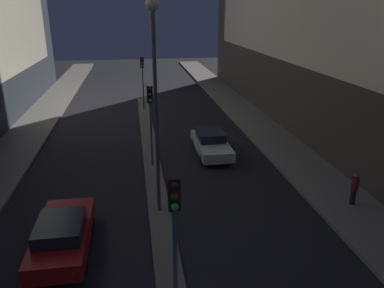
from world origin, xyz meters
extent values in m
cube|color=#66605B|center=(0.00, 17.61, 0.07)|extent=(0.99, 33.23, 0.13)
cylinder|color=#4C4C51|center=(0.00, 4.27, 2.00)|extent=(0.12, 0.12, 3.74)
cube|color=black|center=(0.00, 4.27, 4.32)|extent=(0.32, 0.28, 0.90)
sphere|color=#4C0F0F|center=(0.00, 4.09, 4.62)|extent=(0.20, 0.20, 0.20)
sphere|color=#4C380A|center=(0.00, 4.09, 4.32)|extent=(0.20, 0.20, 0.20)
sphere|color=#1EEA4C|center=(0.00, 4.09, 4.02)|extent=(0.20, 0.20, 0.20)
cylinder|color=#4C4C51|center=(0.00, 16.02, 2.00)|extent=(0.12, 0.12, 3.74)
cube|color=black|center=(0.00, 16.02, 4.32)|extent=(0.32, 0.28, 0.90)
sphere|color=#4C0F0F|center=(0.00, 15.84, 4.62)|extent=(0.20, 0.20, 0.20)
sphere|color=#4C380A|center=(0.00, 15.84, 4.32)|extent=(0.20, 0.20, 0.20)
sphere|color=#1EEA4C|center=(0.00, 15.84, 4.02)|extent=(0.20, 0.20, 0.20)
cylinder|color=#4C4C51|center=(0.00, 29.00, 2.00)|extent=(0.12, 0.12, 3.74)
cube|color=black|center=(0.00, 29.00, 4.32)|extent=(0.32, 0.28, 0.90)
sphere|color=#4C0F0F|center=(0.00, 28.82, 4.62)|extent=(0.20, 0.20, 0.20)
sphere|color=#4C380A|center=(0.00, 28.82, 4.32)|extent=(0.20, 0.20, 0.20)
sphere|color=#1EEA4C|center=(0.00, 28.82, 4.02)|extent=(0.20, 0.20, 0.20)
cylinder|color=#4C4C51|center=(0.00, 10.78, 4.44)|extent=(0.16, 0.16, 8.62)
sphere|color=#F9EAB2|center=(0.00, 10.78, 8.91)|extent=(0.52, 0.52, 0.52)
cube|color=maroon|center=(-3.80, 8.51, 0.65)|extent=(1.94, 4.70, 0.66)
cube|color=black|center=(-3.80, 8.16, 1.23)|extent=(1.65, 2.11, 0.51)
cube|color=red|center=(-4.48, 6.16, 0.68)|extent=(0.14, 0.04, 0.10)
cube|color=red|center=(-3.12, 6.16, 0.68)|extent=(0.14, 0.04, 0.10)
cylinder|color=black|center=(-4.66, 9.97, 0.32)|extent=(0.22, 0.64, 0.64)
cylinder|color=black|center=(-2.94, 9.97, 0.32)|extent=(0.22, 0.64, 0.64)
cylinder|color=black|center=(-4.66, 7.06, 0.32)|extent=(0.22, 0.64, 0.64)
cylinder|color=black|center=(-2.94, 7.06, 0.32)|extent=(0.22, 0.64, 0.64)
cube|color=silver|center=(3.80, 17.46, 0.62)|extent=(1.88, 4.80, 0.60)
cube|color=black|center=(3.80, 17.82, 1.19)|extent=(1.60, 2.16, 0.54)
cube|color=red|center=(3.14, 19.86, 0.65)|extent=(0.14, 0.04, 0.10)
cube|color=red|center=(4.46, 19.86, 0.65)|extent=(0.14, 0.04, 0.10)
cylinder|color=black|center=(2.97, 18.95, 0.32)|extent=(0.22, 0.64, 0.64)
cylinder|color=black|center=(4.63, 18.95, 0.32)|extent=(0.22, 0.64, 0.64)
cylinder|color=black|center=(2.97, 15.97, 0.32)|extent=(0.22, 0.64, 0.64)
cylinder|color=black|center=(4.63, 15.97, 0.32)|extent=(0.22, 0.64, 0.64)
cylinder|color=black|center=(8.91, 9.84, 0.54)|extent=(0.25, 0.25, 0.72)
cylinder|color=maroon|center=(8.91, 9.84, 1.22)|extent=(0.33, 0.33, 0.64)
sphere|color=#9E704C|center=(8.91, 9.84, 1.64)|extent=(0.21, 0.21, 0.21)
camera|label=1|loc=(-0.89, -4.22, 8.76)|focal=35.00mm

